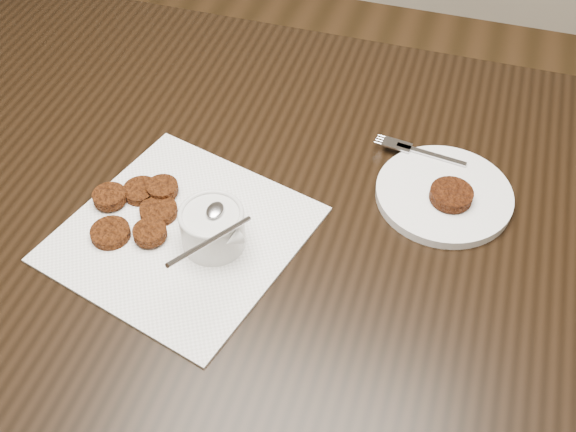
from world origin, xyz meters
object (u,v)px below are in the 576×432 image
object	(u,v)px
table	(242,321)
napkin	(182,234)
plate_with_patty	(445,191)
sauce_ramekin	(211,212)

from	to	relation	value
table	napkin	bearing A→B (deg)	-106.39
table	plate_with_patty	bearing A→B (deg)	13.35
napkin	sauce_ramekin	bearing A→B (deg)	-3.09
table	plate_with_patty	xyz separation A→B (m)	(0.32, 0.08, 0.39)
plate_with_patty	sauce_ramekin	bearing A→B (deg)	-147.71
napkin	plate_with_patty	xyz separation A→B (m)	(0.36, 0.19, 0.01)
napkin	plate_with_patty	bearing A→B (deg)	28.00
table	sauce_ramekin	bearing A→B (deg)	-80.70
sauce_ramekin	plate_with_patty	xyz separation A→B (m)	(0.30, 0.19, -0.05)
napkin	plate_with_patty	size ratio (longest dim) A/B	1.54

